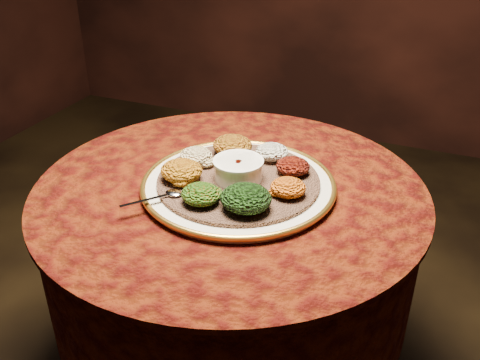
% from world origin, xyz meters
% --- Properties ---
extents(table, '(0.96, 0.96, 0.73)m').
position_xyz_m(table, '(0.00, 0.00, 0.55)').
color(table, black).
rests_on(table, ground).
extents(platter, '(0.49, 0.49, 0.02)m').
position_xyz_m(platter, '(0.03, -0.01, 0.75)').
color(platter, silver).
rests_on(platter, table).
extents(injera, '(0.48, 0.48, 0.01)m').
position_xyz_m(injera, '(0.03, -0.01, 0.76)').
color(injera, '#885B44').
rests_on(injera, platter).
extents(stew_bowl, '(0.12, 0.12, 0.05)m').
position_xyz_m(stew_bowl, '(0.03, -0.01, 0.79)').
color(stew_bowl, white).
rests_on(stew_bowl, injera).
extents(spoon, '(0.11, 0.11, 0.01)m').
position_xyz_m(spoon, '(-0.09, -0.14, 0.77)').
color(spoon, silver).
rests_on(spoon, injera).
extents(portion_ayib, '(0.08, 0.08, 0.04)m').
position_xyz_m(portion_ayib, '(0.06, 0.12, 0.78)').
color(portion_ayib, silver).
rests_on(portion_ayib, injera).
extents(portion_kitfo, '(0.08, 0.08, 0.04)m').
position_xyz_m(portion_kitfo, '(0.14, 0.07, 0.78)').
color(portion_kitfo, black).
rests_on(portion_kitfo, injera).
extents(portion_tikil, '(0.08, 0.08, 0.04)m').
position_xyz_m(portion_tikil, '(0.16, -0.03, 0.78)').
color(portion_tikil, '#AF6B0E').
rests_on(portion_tikil, injera).
extents(portion_gomen, '(0.11, 0.11, 0.05)m').
position_xyz_m(portion_gomen, '(0.09, -0.12, 0.79)').
color(portion_gomen, black).
rests_on(portion_gomen, injera).
extents(portion_mixveg, '(0.09, 0.08, 0.04)m').
position_xyz_m(portion_mixveg, '(-0.01, -0.14, 0.78)').
color(portion_mixveg, '#AA260A').
rests_on(portion_mixveg, injera).
extents(portion_kik, '(0.10, 0.10, 0.05)m').
position_xyz_m(portion_kik, '(-0.10, -0.06, 0.79)').
color(portion_kik, '#AB6B0F').
rests_on(portion_kik, injera).
extents(portion_timatim, '(0.08, 0.08, 0.04)m').
position_xyz_m(portion_timatim, '(-0.10, 0.03, 0.78)').
color(portion_timatim, maroon).
rests_on(portion_timatim, injera).
extents(portion_shiro, '(0.10, 0.10, 0.05)m').
position_xyz_m(portion_shiro, '(-0.04, 0.11, 0.79)').
color(portion_shiro, '#8A5810').
rests_on(portion_shiro, injera).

